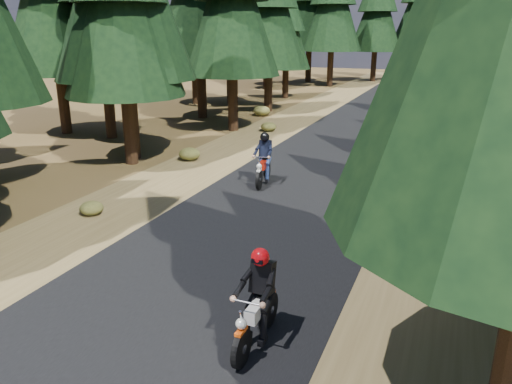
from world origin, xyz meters
TOP-DOWN VIEW (x-y plane):
  - ground at (0.00, 0.00)m, footprint 120.00×120.00m
  - road at (0.00, 5.00)m, footprint 6.00×100.00m
  - shoulder_l at (-4.60, 5.00)m, footprint 3.20×100.00m
  - shoulder_r at (4.60, 5.00)m, footprint 3.20×100.00m
  - understory_shrubs at (1.34, 6.90)m, footprint 14.56×33.05m
  - rider_lead at (1.89, -3.12)m, footprint 0.58×1.91m
  - rider_follow at (-1.37, 5.53)m, footprint 0.89×2.05m

SIDE VIEW (x-z plane):
  - ground at x=0.00m, z-range 0.00..0.00m
  - shoulder_l at x=-4.60m, z-range 0.00..0.01m
  - shoulder_r at x=4.60m, z-range 0.00..0.01m
  - road at x=0.00m, z-range 0.00..0.01m
  - understory_shrubs at x=1.34m, z-range -0.04..0.58m
  - rider_lead at x=1.89m, z-range -0.28..1.43m
  - rider_follow at x=-1.37m, z-range -0.29..1.48m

